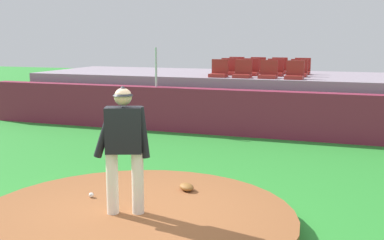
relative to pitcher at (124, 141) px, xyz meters
name	(u,v)px	position (x,y,z in m)	size (l,w,h in m)	color
ground_plane	(134,230)	(0.12, 0.01, -1.23)	(60.00, 60.00, 0.00)	#2B8A2F
pitchers_mound	(134,222)	(0.12, 0.01, -1.12)	(4.38, 4.38, 0.23)	brown
pitcher	(124,141)	(0.00, 0.00, 0.00)	(0.74, 0.40, 1.73)	white
baseball	(91,195)	(-0.78, 0.41, -0.96)	(0.07, 0.07, 0.07)	white
fielding_glove	(187,187)	(0.44, 1.20, -0.95)	(0.30, 0.20, 0.11)	brown
brick_barrier	(247,113)	(0.12, 6.77, -0.63)	(15.81, 0.40, 1.22)	maroon
fence_post_left	(156,67)	(-2.47, 6.77, 0.53)	(0.06, 0.06, 1.09)	silver
bleacher_platform	(265,98)	(0.12, 9.25, -0.51)	(14.40, 3.93, 1.46)	gray
stadium_chair_0	(219,71)	(-0.95, 7.79, 0.38)	(0.48, 0.44, 0.50)	maroon
stadium_chair_1	(243,72)	(-0.26, 7.80, 0.38)	(0.48, 0.44, 0.50)	maroon
stadium_chair_2	(268,73)	(0.46, 7.82, 0.38)	(0.48, 0.44, 0.50)	maroon
stadium_chair_3	(295,73)	(1.19, 7.79, 0.38)	(0.48, 0.44, 0.50)	maroon
stadium_chair_4	(228,70)	(-0.91, 8.68, 0.38)	(0.48, 0.44, 0.50)	maroon
stadium_chair_5	(250,70)	(-0.24, 8.69, 0.38)	(0.48, 0.44, 0.50)	maroon
stadium_chair_6	(275,71)	(0.50, 8.72, 0.38)	(0.48, 0.44, 0.50)	maroon
stadium_chair_7	(299,71)	(1.19, 8.70, 0.38)	(0.48, 0.44, 0.50)	maroon
stadium_chair_8	(236,68)	(-0.91, 9.63, 0.38)	(0.48, 0.44, 0.50)	maroon
stadium_chair_9	(258,68)	(-0.21, 9.63, 0.38)	(0.48, 0.44, 0.50)	maroon
stadium_chair_10	(279,69)	(0.47, 9.63, 0.38)	(0.48, 0.44, 0.50)	maroon
stadium_chair_11	(302,69)	(1.18, 9.58, 0.38)	(0.48, 0.44, 0.50)	maroon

